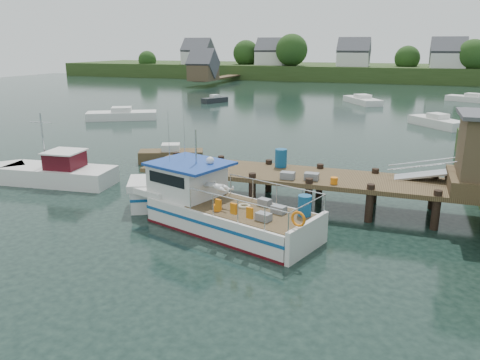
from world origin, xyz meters
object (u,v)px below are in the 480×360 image
(lobster_boat, at_px, (209,205))
(moored_b, at_px, (437,122))
(dock, at_px, (426,165))
(moored_far, at_px, (473,99))
(moored_e, at_px, (215,100))
(work_boat, at_px, (53,172))
(moored_d, at_px, (362,100))
(moored_a, at_px, (122,115))
(moored_rowboat, at_px, (171,155))

(lobster_boat, height_order, moored_b, lobster_boat)
(dock, bearing_deg, moored_far, 81.39)
(dock, distance_m, moored_far, 46.82)
(moored_far, relative_size, moored_e, 1.79)
(lobster_boat, xyz_separation_m, work_boat, (-9.94, 2.65, -0.24))
(work_boat, bearing_deg, moored_e, 93.10)
(moored_b, height_order, moored_d, moored_b)
(moored_far, xyz_separation_m, moored_a, (-33.79, -27.45, 0.05))
(work_boat, distance_m, moored_d, 42.40)
(dock, bearing_deg, lobster_boat, -155.32)
(moored_a, distance_m, moored_b, 29.10)
(dock, height_order, moored_e, dock)
(work_boat, height_order, moored_d, work_boat)
(moored_e, bearing_deg, moored_a, -85.00)
(moored_e, bearing_deg, moored_b, -5.74)
(work_boat, height_order, moored_far, work_boat)
(work_boat, relative_size, moored_b, 1.34)
(moored_far, height_order, moored_d, moored_d)
(moored_far, bearing_deg, lobster_boat, -95.33)
(moored_e, bearing_deg, work_boat, -64.79)
(lobster_boat, distance_m, moored_rowboat, 10.86)
(lobster_boat, bearing_deg, moored_b, 89.31)
(moored_far, bearing_deg, moored_a, -129.47)
(moored_b, bearing_deg, work_boat, -113.47)
(moored_rowboat, relative_size, moored_a, 0.60)
(dock, distance_m, moored_e, 42.01)
(moored_far, bearing_deg, moored_rowboat, -106.01)
(lobster_boat, xyz_separation_m, moored_b, (9.81, 28.14, -0.38))
(work_boat, bearing_deg, moored_d, 67.79)
(moored_a, bearing_deg, moored_e, 70.52)
(moored_rowboat, relative_size, moored_b, 0.78)
(lobster_boat, bearing_deg, moored_far, 91.76)
(moored_rowboat, bearing_deg, lobster_boat, -47.60)
(dock, bearing_deg, moored_b, 85.88)
(lobster_boat, height_order, moored_e, lobster_boat)
(moored_far, xyz_separation_m, moored_b, (-5.25, -21.82, 0.04))
(moored_rowboat, distance_m, moored_a, 18.48)
(moored_b, height_order, moored_e, moored_b)
(work_boat, height_order, moored_e, work_boat)
(moored_rowboat, bearing_deg, moored_far, 69.45)
(moored_b, bearing_deg, dock, -79.81)
(moored_rowboat, bearing_deg, work_boat, -113.54)
(moored_b, relative_size, moored_d, 0.77)
(work_boat, distance_m, moored_b, 32.24)
(work_boat, bearing_deg, dock, -2.52)
(moored_far, distance_m, moored_e, 32.75)
(moored_d, bearing_deg, moored_e, -165.07)
(dock, height_order, work_boat, dock)
(moored_far, bearing_deg, moored_e, -147.87)
(moored_d, xyz_separation_m, moored_e, (-17.57, -4.94, -0.06))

